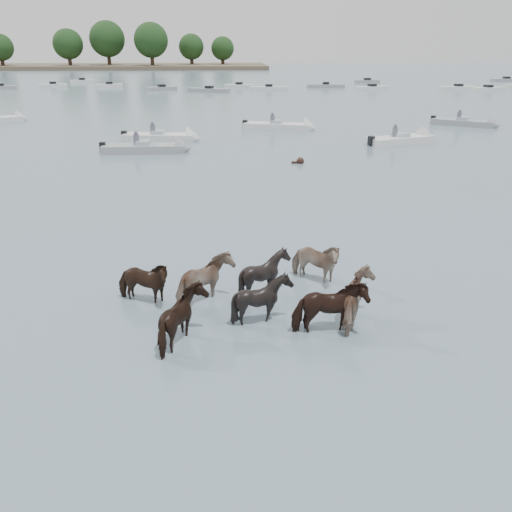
{
  "coord_description": "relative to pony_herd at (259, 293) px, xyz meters",
  "views": [
    {
      "loc": [
        -1.47,
        -12.0,
        6.31
      ],
      "look_at": [
        -0.76,
        1.0,
        1.1
      ],
      "focal_mm": 37.17,
      "sensor_mm": 36.0,
      "label": 1
    }
  ],
  "objects": [
    {
      "name": "ground",
      "position": [
        0.74,
        0.08,
        -0.55
      ],
      "size": [
        400.0,
        400.0,
        0.0
      ],
      "primitive_type": "plane",
      "color": "slate",
      "rests_on": "ground"
    },
    {
      "name": "pony_herd",
      "position": [
        0.0,
        0.0,
        0.0
      ],
      "size": [
        6.93,
        4.75,
        1.45
      ],
      "color": "black",
      "rests_on": "ground"
    },
    {
      "name": "swimming_pony",
      "position": [
        3.37,
        17.94,
        -0.44
      ],
      "size": [
        0.72,
        0.44,
        0.44
      ],
      "color": "black",
      "rests_on": "ground"
    },
    {
      "name": "motorboat_a",
      "position": [
        -4.75,
        25.97,
        -0.32
      ],
      "size": [
        5.69,
        2.32,
        1.92
      ],
      "rotation": [
        0.0,
        0.0,
        -0.13
      ],
      "color": "silver",
      "rests_on": "ground"
    },
    {
      "name": "motorboat_b",
      "position": [
        -5.21,
        21.81,
        -0.32
      ],
      "size": [
        5.68,
        1.63,
        1.92
      ],
      "rotation": [
        0.0,
        0.0,
        0.01
      ],
      "color": "gray",
      "rests_on": "ground"
    },
    {
      "name": "motorboat_c",
      "position": [
        4.07,
        30.8,
        -0.32
      ],
      "size": [
        5.98,
        3.08,
        1.92
      ],
      "rotation": [
        0.0,
        0.0,
        -0.27
      ],
      "color": "silver",
      "rests_on": "ground"
    },
    {
      "name": "motorboat_d",
      "position": [
        11.79,
        24.3,
        -0.32
      ],
      "size": [
        5.43,
        3.34,
        1.92
      ],
      "rotation": [
        0.0,
        0.0,
        0.36
      ],
      "color": "silver",
      "rests_on": "ground"
    },
    {
      "name": "motorboat_e",
      "position": [
        19.62,
        31.8,
        -0.32
      ],
      "size": [
        5.32,
        4.43,
        1.92
      ],
      "rotation": [
        0.0,
        0.0,
        -0.62
      ],
      "color": "gray",
      "rests_on": "ground"
    },
    {
      "name": "motorboat_f",
      "position": [
        -20.24,
        36.36,
        -0.32
      ],
      "size": [
        5.35,
        4.06,
        1.92
      ],
      "rotation": [
        0.0,
        0.0,
        0.53
      ],
      "color": "silver",
      "rests_on": "ground"
    },
    {
      "name": "distant_flotilla",
      "position": [
        3.46,
        74.02,
        -0.29
      ],
      "size": [
        106.38,
        23.55,
        0.93
      ],
      "color": "silver",
      "rests_on": "ground"
    }
  ]
}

